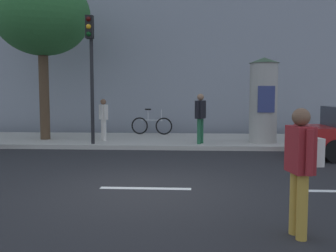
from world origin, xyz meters
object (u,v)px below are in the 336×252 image
at_px(poster_column, 263,100).
at_px(street_tree, 42,16).
at_px(pedestrian_in_light_jacket, 301,161).
at_px(traffic_light, 91,59).
at_px(bicycle_leaning, 152,125).
at_px(pedestrian_near_pole, 200,114).
at_px(pedestrian_with_bag, 103,117).

distance_m(poster_column, street_tree, 8.61).
bearing_deg(pedestrian_in_light_jacket, poster_column, 82.27).
relative_size(traffic_light, bicycle_leaning, 2.43).
xyz_separation_m(traffic_light, pedestrian_in_light_jacket, (4.75, -7.60, -2.03)).
distance_m(street_tree, bicycle_leaning, 5.99).
height_order(pedestrian_in_light_jacket, bicycle_leaning, pedestrian_in_light_jacket).
distance_m(pedestrian_near_pole, bicycle_leaning, 3.47).
bearing_deg(pedestrian_with_bag, pedestrian_near_pole, -11.29).
bearing_deg(bicycle_leaning, traffic_light, -118.29).
xyz_separation_m(traffic_light, pedestrian_near_pole, (3.68, 0.39, -1.87)).
xyz_separation_m(traffic_light, poster_column, (5.89, 0.87, -1.37)).
bearing_deg(pedestrian_near_pole, pedestrian_with_bag, 168.71).
relative_size(street_tree, pedestrian_near_pole, 3.56).
bearing_deg(street_tree, poster_column, -3.09).
height_order(traffic_light, bicycle_leaning, traffic_light).
relative_size(traffic_light, pedestrian_with_bag, 2.81).
distance_m(pedestrian_in_light_jacket, bicycle_leaning, 11.21).
height_order(pedestrian_in_light_jacket, pedestrian_near_pole, pedestrian_near_pole).
xyz_separation_m(street_tree, bicycle_leaning, (3.85, 1.88, -4.19)).
relative_size(poster_column, bicycle_leaning, 1.69).
bearing_deg(pedestrian_with_bag, traffic_light, -97.72).
height_order(poster_column, street_tree, street_tree).
height_order(poster_column, pedestrian_near_pole, poster_column).
distance_m(traffic_light, bicycle_leaning, 4.39).
bearing_deg(poster_column, bicycle_leaning, 151.05).
distance_m(traffic_light, street_tree, 3.03).
xyz_separation_m(street_tree, pedestrian_in_light_jacket, (6.88, -8.90, -3.73)).
distance_m(poster_column, bicycle_leaning, 4.91).
xyz_separation_m(pedestrian_with_bag, bicycle_leaning, (1.56, 2.09, -0.49)).
height_order(street_tree, pedestrian_near_pole, street_tree).
distance_m(traffic_light, pedestrian_with_bag, 2.29).
xyz_separation_m(traffic_light, bicycle_leaning, (1.71, 3.18, -2.49)).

